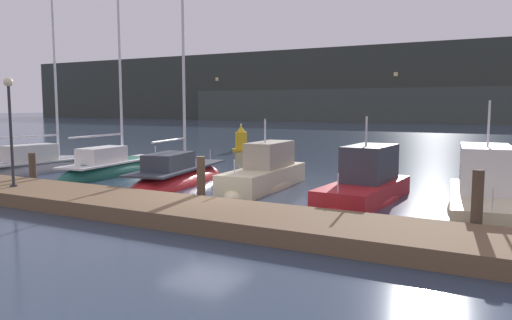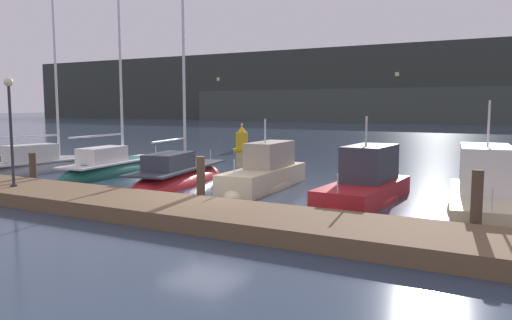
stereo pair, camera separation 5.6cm
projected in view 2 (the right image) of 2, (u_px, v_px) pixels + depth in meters
The scene contains 14 objects.
ground_plane at pixel (204, 206), 16.49m from camera, with size 400.00×400.00×0.00m, color #2D3D51.
dock at pixel (169, 210), 14.86m from camera, with size 42.84×2.80×0.45m, color brown.
mooring_pile_1 at pixel (33, 170), 20.19m from camera, with size 0.28×0.28×1.42m, color #4C3D2D.
mooring_pile_2 at pixel (201, 182), 16.24m from camera, with size 0.28×0.28×1.68m, color #4C3D2D.
mooring_pile_3 at pixel (476, 205), 12.29m from camera, with size 0.28×0.28×1.74m, color #4C3D2D.
sailboat_berth_2 at pixel (47, 168), 25.35m from camera, with size 2.74×7.84×11.63m.
sailboat_berth_3 at pixel (115, 172), 24.17m from camera, with size 2.69×7.76×9.81m.
sailboat_berth_4 at pixel (179, 180), 21.43m from camera, with size 3.53×7.81×11.22m.
motorboat_berth_5 at pixel (265, 181), 20.20m from camera, with size 2.04×6.07×3.48m.
motorboat_berth_6 at pixel (365, 190), 17.52m from camera, with size 2.31×5.84×3.44m.
motorboat_berth_7 at pixel (485, 200), 15.65m from camera, with size 3.01×6.94×3.97m.
channel_buoy at pixel (242, 141), 36.80m from camera, with size 1.30×1.30×2.01m.
dock_lamppost at pixel (10, 114), 17.49m from camera, with size 0.32×0.32×3.84m.
hillside_backdrop at pixel (489, 86), 98.17m from camera, with size 240.00×23.00×15.76m.
Camera 2 is at (9.29, -13.41, 3.31)m, focal length 35.00 mm.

